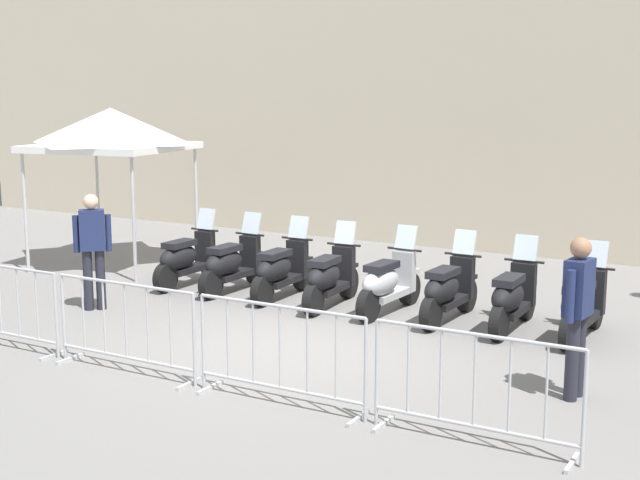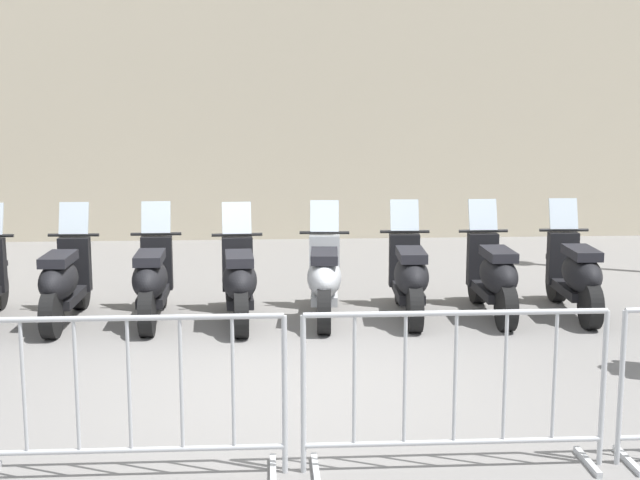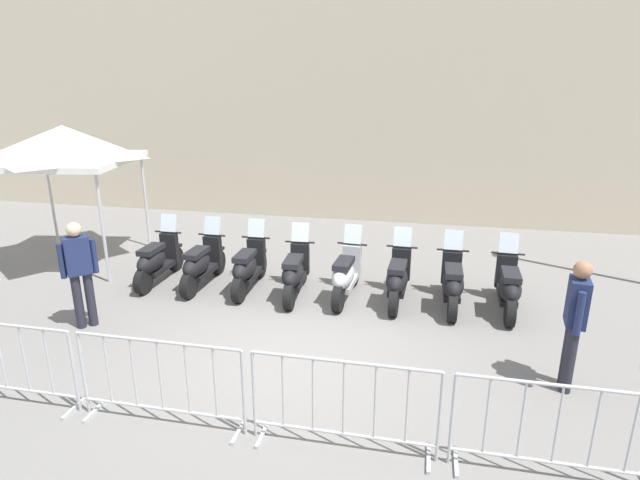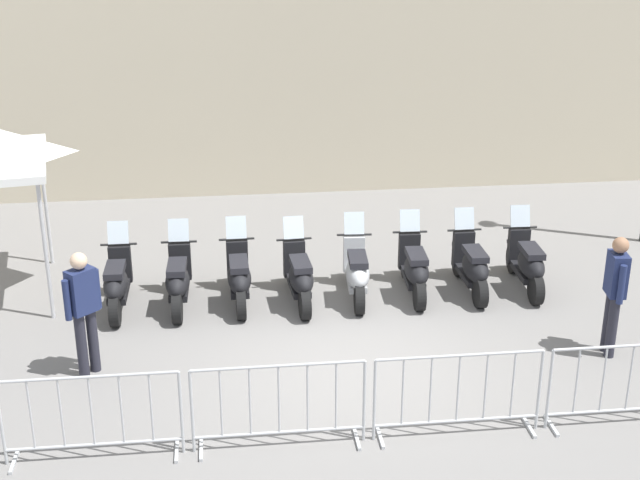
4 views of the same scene
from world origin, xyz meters
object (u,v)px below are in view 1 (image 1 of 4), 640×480
barrier_segment_0 (0,307)px  officer_near_row_end (578,308)px  barrier_segment_3 (474,390)px  motorcycle_0 (186,259)px  motorcycle_1 (231,265)px  motorcycle_6 (512,298)px  motorcycle_4 (387,284)px  motorcycle_7 (582,306)px  officer_by_barriers (93,245)px  barrier_segment_1 (126,329)px  canopy_tent (111,130)px  motorcycle_2 (281,270)px  motorcycle_3 (329,278)px  motorcycle_5 (448,290)px  barrier_segment_2 (280,356)px

barrier_segment_0 → officer_near_row_end: officer_near_row_end is taller
barrier_segment_3 → motorcycle_0: bearing=139.1°
motorcycle_0 → motorcycle_1: (0.91, -0.16, 0.00)m
motorcycle_6 → barrier_segment_3: bearing=-87.4°
motorcycle_4 → officer_near_row_end: (2.79, -2.68, 0.53)m
motorcycle_7 → officer_by_barriers: bearing=-173.4°
motorcycle_6 → barrier_segment_1: size_ratio=0.87×
officer_near_row_end → officer_by_barriers: bearing=168.2°
officer_near_row_end → canopy_tent: canopy_tent is taller
motorcycle_0 → officer_by_barriers: size_ratio=0.99×
motorcycle_4 → motorcycle_1: bearing=170.4°
barrier_segment_0 → canopy_tent: bearing=107.3°
motorcycle_0 → barrier_segment_3: 7.45m
motorcycle_2 → motorcycle_6: bearing=-9.7°
barrier_segment_0 → motorcycle_4: bearing=37.7°
motorcycle_2 → officer_by_barriers: size_ratio=1.00×
motorcycle_3 → motorcycle_0: bearing=168.5°
barrier_segment_0 → canopy_tent: 5.56m
canopy_tent → motorcycle_5: bearing=-15.7°
motorcycle_1 → barrier_segment_2: size_ratio=0.87×
barrier_segment_3 → officer_near_row_end: 1.83m
motorcycle_3 → barrier_segment_2: 4.07m
motorcycle_3 → barrier_segment_0: (-3.26, -3.29, 0.07)m
motorcycle_5 → motorcycle_1: bearing=170.7°
officer_by_barriers → motorcycle_1: bearing=49.8°
barrier_segment_2 → barrier_segment_3: size_ratio=1.00×
barrier_segment_1 → officer_near_row_end: officer_near_row_end is taller
motorcycle_3 → motorcycle_4: (0.91, -0.07, 0.00)m
barrier_segment_3 → officer_by_barriers: 6.87m
motorcycle_2 → barrier_segment_3: size_ratio=0.87×
officer_near_row_end → officer_by_barriers: 7.09m
barrier_segment_0 → barrier_segment_1: (2.06, -0.34, 0.00)m
motorcycle_0 → motorcycle_3: 2.77m
motorcycle_0 → motorcycle_1: same height
motorcycle_2 → barrier_segment_3: motorcycle_2 is taller
motorcycle_1 → motorcycle_4: (2.72, -0.46, 0.00)m
motorcycle_6 → barrier_segment_1: 5.12m
motorcycle_2 → barrier_segment_1: size_ratio=0.87×
barrier_segment_3 → barrier_segment_0: bearing=170.5°
motorcycle_1 → officer_near_row_end: bearing=-29.7°
barrier_segment_0 → barrier_segment_3: (6.17, -1.03, 0.00)m
motorcycle_6 → canopy_tent: canopy_tent is taller
motorcycle_6 → barrier_segment_0: 6.67m
motorcycle_3 → officer_by_barriers: bearing=-158.2°
motorcycle_7 → officer_near_row_end: bearing=-88.5°
barrier_segment_2 → motorcycle_1: bearing=121.3°
motorcycle_1 → motorcycle_2: 0.92m
motorcycle_1 → officer_near_row_end: size_ratio=0.99×
officer_near_row_end → motorcycle_2: bearing=146.9°
motorcycle_3 → canopy_tent: 5.49m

